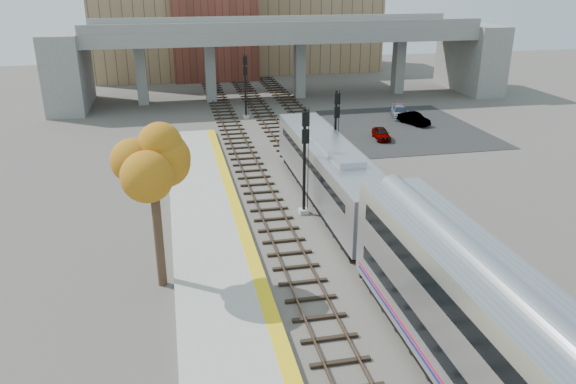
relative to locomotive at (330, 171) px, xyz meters
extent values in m
plane|color=#47423D|center=(-1.00, -10.63, -2.28)|extent=(160.00, 160.00, 0.00)
cube|color=#9E9E99|center=(-8.25, -10.63, -2.10)|extent=(4.50, 60.00, 0.35)
cube|color=yellow|center=(-6.35, -10.63, -1.92)|extent=(0.70, 60.00, 0.01)
cube|color=black|center=(-4.20, 1.87, -2.21)|extent=(2.50, 95.00, 0.14)
cube|color=brown|center=(-4.92, 1.87, -2.10)|extent=(0.07, 95.00, 0.14)
cube|color=brown|center=(-3.48, 1.87, -2.10)|extent=(0.07, 95.00, 0.14)
cube|color=black|center=(0.00, 1.87, -2.21)|extent=(2.50, 95.00, 0.14)
cube|color=brown|center=(-0.72, 1.87, -2.10)|extent=(0.07, 95.00, 0.14)
cube|color=brown|center=(0.72, 1.87, -2.10)|extent=(0.07, 95.00, 0.14)
cube|color=black|center=(4.00, 1.87, -2.21)|extent=(2.50, 95.00, 0.14)
cube|color=brown|center=(3.28, 1.87, -2.10)|extent=(0.07, 95.00, 0.14)
cube|color=brown|center=(4.72, 1.87, -2.10)|extent=(0.07, 95.00, 0.14)
cube|color=slate|center=(4.00, 34.37, 5.47)|extent=(46.00, 10.00, 1.50)
cube|color=slate|center=(4.00, 29.57, 6.72)|extent=(46.00, 0.20, 1.00)
cube|color=slate|center=(4.00, 39.17, 6.72)|extent=(46.00, 0.20, 1.00)
cube|color=slate|center=(-13.00, 34.37, 1.22)|extent=(1.20, 1.60, 7.00)
cube|color=slate|center=(-5.00, 34.37, 1.22)|extent=(1.20, 1.60, 7.00)
cube|color=slate|center=(6.00, 34.37, 1.22)|extent=(1.20, 1.60, 7.00)
cube|color=slate|center=(19.00, 34.37, 1.22)|extent=(1.20, 1.60, 7.00)
cube|color=slate|center=(-21.00, 34.37, 1.97)|extent=(4.00, 12.00, 8.50)
cube|color=slate|center=(29.00, 34.37, 1.97)|extent=(4.00, 12.00, 8.50)
cube|color=#937955|center=(-11.00, 54.37, 5.72)|extent=(18.00, 14.00, 16.00)
cube|color=beige|center=(3.00, 59.37, 4.72)|extent=(16.00, 16.00, 14.00)
cube|color=brown|center=(-3.00, 51.37, 7.72)|extent=(12.00, 10.00, 20.00)
cube|color=#937955|center=(13.00, 57.37, 3.72)|extent=(20.00, 14.00, 12.00)
cube|color=black|center=(13.00, 17.37, -2.26)|extent=(14.00, 18.00, 0.04)
cube|color=#A8AAB2|center=(0.00, -0.01, 0.07)|extent=(3.00, 19.00, 3.20)
cube|color=black|center=(0.00, 9.51, 0.67)|extent=(2.20, 0.06, 1.10)
cube|color=black|center=(0.00, -0.01, 0.67)|extent=(3.02, 16.15, 0.50)
cube|color=black|center=(0.00, -0.01, -1.78)|extent=(2.70, 17.10, 0.50)
cube|color=#A8AAB2|center=(0.00, -0.01, 1.87)|extent=(1.60, 9.50, 0.40)
cube|color=black|center=(0.00, -22.61, 1.87)|extent=(3.02, 23.00, 0.75)
cube|color=#9E9E99|center=(-2.10, -1.47, -2.13)|extent=(0.60, 0.60, 0.30)
cylinder|color=black|center=(-2.10, -1.47, 1.17)|extent=(0.20, 0.20, 6.89)
cube|color=black|center=(-2.10, -1.72, 4.02)|extent=(0.44, 0.18, 0.89)
cube|color=black|center=(-2.10, -1.72, 2.94)|extent=(0.44, 0.18, 0.89)
cube|color=#9E9E99|center=(2.00, 5.54, -2.13)|extent=(0.60, 0.60, 0.30)
cylinder|color=black|center=(2.00, 5.54, 0.96)|extent=(0.18, 0.18, 6.47)
cube|color=black|center=(2.00, 5.29, 3.64)|extent=(0.42, 0.18, 0.83)
cube|color=black|center=(2.00, 5.29, 2.62)|extent=(0.42, 0.18, 0.83)
cube|color=#9E9E99|center=(-2.10, 24.84, -2.13)|extent=(0.60, 0.60, 0.30)
cylinder|color=black|center=(-2.10, 24.84, 1.06)|extent=(0.19, 0.19, 6.68)
cube|color=black|center=(-2.10, 24.59, 3.83)|extent=(0.43, 0.18, 0.86)
cube|color=black|center=(-2.10, 24.59, 2.78)|extent=(0.43, 0.18, 0.86)
cylinder|color=#382619|center=(-11.05, -8.62, 0.77)|extent=(0.44, 0.44, 6.10)
ellipsoid|color=#C17E19|center=(-11.05, -8.62, 4.25)|extent=(3.60, 3.60, 4.35)
imported|color=#99999E|center=(9.03, 13.88, -1.70)|extent=(1.64, 3.31, 1.08)
imported|color=#99999E|center=(14.28, 18.37, -1.64)|extent=(2.48, 3.84, 1.19)
imported|color=#99999E|center=(14.06, 21.55, -1.65)|extent=(2.68, 4.33, 1.17)
camera|label=1|loc=(-10.06, -33.77, 12.17)|focal=35.00mm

